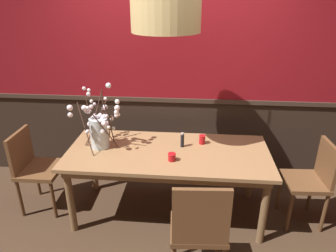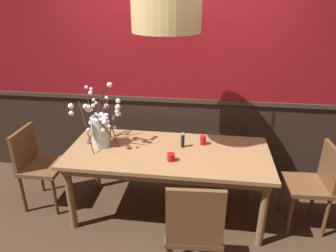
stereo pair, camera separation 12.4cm
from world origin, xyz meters
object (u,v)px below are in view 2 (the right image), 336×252
dining_table (168,158)px  chair_head_west_end (37,162)px  chair_far_side_right (200,136)px  pendant_lamp (166,14)px  vase_with_blossoms (100,128)px  candle_holder_nearer_center (171,157)px  condiment_bottle (183,140)px  chair_head_east_end (314,182)px  chair_near_side_right (194,229)px  candle_holder_nearer_edge (203,140)px

dining_table → chair_head_west_end: 1.44m
chair_far_side_right → pendant_lamp: 1.73m
vase_with_blossoms → candle_holder_nearer_center: 0.79m
chair_head_west_end → condiment_bottle: (1.56, 0.12, 0.31)m
dining_table → pendant_lamp: 1.36m
chair_head_east_end → chair_near_side_right: bearing=-143.1°
candle_holder_nearer_edge → condiment_bottle: bearing=-156.7°
chair_far_side_right → vase_with_blossoms: bearing=-139.3°
candle_holder_nearer_center → dining_table: bearing=106.1°
chair_far_side_right → candle_holder_nearer_edge: bearing=-85.6°
chair_far_side_right → vase_with_blossoms: 1.36m
chair_head_east_end → candle_holder_nearer_edge: chair_head_east_end is taller
vase_with_blossoms → candle_holder_nearer_center: bearing=-16.2°
vase_with_blossoms → candle_holder_nearer_edge: bearing=9.0°
chair_head_east_end → pendant_lamp: (-1.46, 0.08, 1.51)m
dining_table → chair_head_west_end: (-1.43, -0.01, -0.15)m
chair_head_west_end → pendant_lamp: size_ratio=0.98×
chair_far_side_right → condiment_bottle: size_ratio=5.83×
chair_head_east_end → candle_holder_nearer_edge: size_ratio=9.29×
candle_holder_nearer_center → candle_holder_nearer_edge: candle_holder_nearer_edge is taller
chair_far_side_right → dining_table: bearing=-108.1°
chair_near_side_right → chair_far_side_right: size_ratio=1.08×
chair_near_side_right → vase_with_blossoms: size_ratio=1.46×
chair_head_west_end → candle_holder_nearer_center: chair_head_west_end is taller
chair_head_east_end → chair_far_side_right: bearing=142.7°
vase_with_blossoms → pendant_lamp: pendant_lamp is taller
chair_head_west_end → candle_holder_nearer_edge: (1.77, 0.21, 0.28)m
chair_head_east_end → dining_table: bearing=-179.9°
chair_head_west_end → pendant_lamp: bearing=3.7°
dining_table → candle_holder_nearer_center: 0.22m
chair_near_side_right → condiment_bottle: size_ratio=6.27×
dining_table → chair_head_west_end: chair_head_west_end is taller
dining_table → chair_far_side_right: size_ratio=2.23×
chair_far_side_right → candle_holder_nearer_center: chair_far_side_right is taller
chair_head_east_end → vase_with_blossoms: size_ratio=1.34×
candle_holder_nearer_center → candle_holder_nearer_edge: size_ratio=0.81×
chair_near_side_right → chair_head_west_end: chair_near_side_right is taller
candle_holder_nearer_edge → pendant_lamp: 1.29m
chair_head_east_end → condiment_bottle: condiment_bottle is taller
candle_holder_nearer_edge → condiment_bottle: size_ratio=0.62×
vase_with_blossoms → condiment_bottle: 0.84m
chair_far_side_right → pendant_lamp: pendant_lamp is taller
pendant_lamp → chair_far_side_right: bearing=68.6°
dining_table → chair_near_side_right: chair_near_side_right is taller
chair_head_west_end → chair_far_side_right: chair_far_side_right is taller
chair_head_east_end → candle_holder_nearer_center: bearing=-172.4°
chair_head_east_end → vase_with_blossoms: 2.17m
condiment_bottle → candle_holder_nearer_center: bearing=-106.0°
candle_holder_nearer_center → chair_head_west_end: bearing=173.3°
dining_table → condiment_bottle: 0.23m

